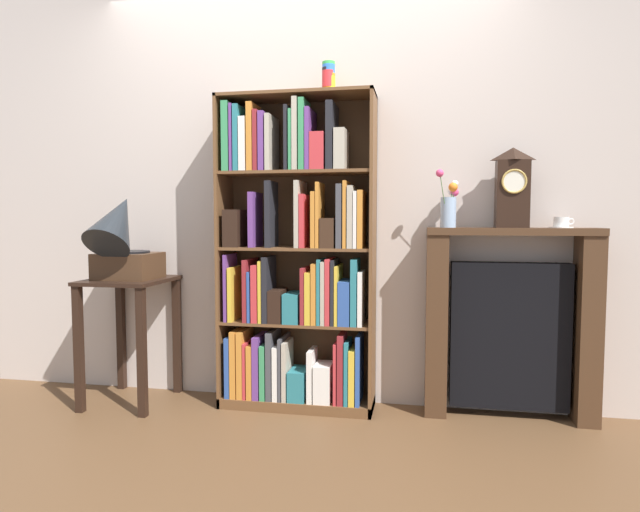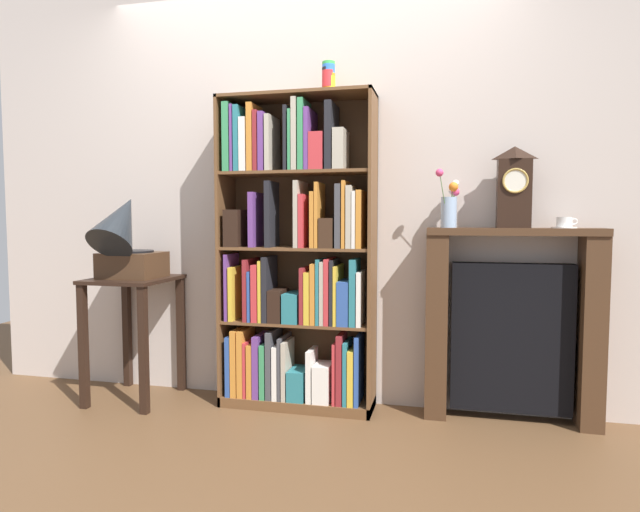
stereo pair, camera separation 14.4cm
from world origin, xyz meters
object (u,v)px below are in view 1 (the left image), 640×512
cup_stack (329,78)px  flower_vase (449,206)px  side_table_left (130,313)px  fireplace_mantel (510,325)px  mantel_clock (512,188)px  bookshelf (296,269)px  gramophone (121,239)px  teacup_with_saucer (561,223)px

cup_stack → flower_vase: (0.68, 0.03, -0.73)m
side_table_left → fireplace_mantel: size_ratio=0.71×
mantel_clock → flower_vase: 0.35m
side_table_left → flower_vase: bearing=4.5°
side_table_left → flower_vase: flower_vase is taller
bookshelf → gramophone: size_ratio=3.22×
cup_stack → gramophone: 1.53m
gramophone → teacup_with_saucer: 2.49m
side_table_left → fireplace_mantel: (2.23, 0.16, -0.02)m
gramophone → fireplace_mantel: (2.23, 0.23, -0.48)m
mantel_clock → teacup_with_saucer: 0.32m
fireplace_mantel → flower_vase: 0.75m
bookshelf → flower_vase: size_ratio=5.73×
cup_stack → mantel_clock: (1.02, 0.03, -0.63)m
flower_vase → teacup_with_saucer: bearing=-0.0°
fireplace_mantel → mantel_clock: bearing=-109.6°
flower_vase → gramophone: bearing=-173.4°
fireplace_mantel → mantel_clock: size_ratio=2.45×
side_table_left → cup_stack: bearing=5.4°
fireplace_mantel → teacup_with_saucer: bearing=-3.6°
gramophone → flower_vase: 1.91m
cup_stack → gramophone: cup_stack is taller
flower_vase → teacup_with_saucer: 0.60m
bookshelf → teacup_with_saucer: (1.47, 0.05, 0.27)m
gramophone → bookshelf: bearing=9.7°
side_table_left → fireplace_mantel: fireplace_mantel is taller
mantel_clock → side_table_left: bearing=-176.3°
gramophone → mantel_clock: 2.25m
side_table_left → mantel_clock: (2.22, 0.15, 0.74)m
cup_stack → fireplace_mantel: bearing=2.8°
cup_stack → mantel_clock: 1.20m
fireplace_mantel → teacup_with_saucer: 0.62m
side_table_left → teacup_with_saucer: size_ratio=5.79×
bookshelf → flower_vase: bearing=3.1°
cup_stack → flower_vase: size_ratio=0.55×
fireplace_mantel → mantel_clock: 0.76m
cup_stack → mantel_clock: bearing=1.8°
flower_vase → mantel_clock: bearing=-0.4°
side_table_left → bookshelf: bearing=5.7°
side_table_left → fireplace_mantel: 2.24m
gramophone → cup_stack: bearing=8.7°
cup_stack → flower_vase: 1.00m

